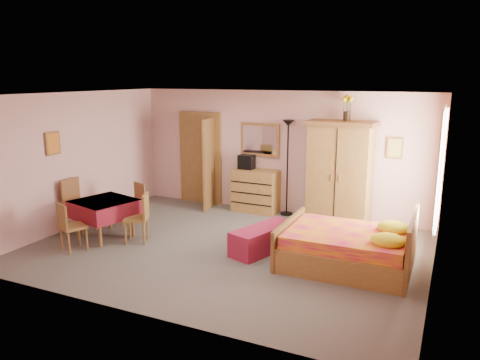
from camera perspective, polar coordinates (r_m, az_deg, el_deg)
The scene contains 23 objects.
floor at distance 8.11m, azimuth -1.55°, elevation -8.31°, with size 6.50×6.50×0.00m, color #625E56.
ceiling at distance 7.59m, azimuth -1.67°, elevation 10.37°, with size 6.50×6.50×0.00m, color brown.
wall_back at distance 10.01m, azimuth 4.79°, elevation 3.38°, with size 6.50×0.10×2.60m, color #E1A7A3.
wall_front at distance 5.69m, azimuth -12.92°, elevation -4.00°, with size 6.50×0.10×2.60m, color #E1A7A3.
wall_left at distance 9.62m, azimuth -19.23°, elevation 2.34°, with size 0.10×5.00×2.60m, color #E1A7A3.
wall_right at distance 6.97m, azimuth 23.08°, elevation -1.65°, with size 0.10×5.00×2.60m, color #E1A7A3.
doorway at distance 10.82m, azimuth -4.79°, elevation 2.59°, with size 1.06×0.12×2.15m, color #9E6B35.
window at distance 8.12m, azimuth 23.23°, elevation 1.31°, with size 0.08×1.40×1.95m, color white.
picture_left at distance 9.13m, azimuth -21.87°, elevation 4.17°, with size 0.04×0.32×0.42m, color orange.
picture_back at distance 9.41m, azimuth 18.34°, elevation 3.74°, with size 0.30×0.04×0.40m, color #D8BF59.
chest_of_drawers at distance 10.12m, azimuth 1.92°, elevation -1.33°, with size 0.98×0.49×0.92m, color #AC793A.
wall_mirror at distance 10.11m, azimuth 2.44°, elevation 4.93°, with size 0.91×0.05×0.72m, color silver.
stereo at distance 10.10m, azimuth 0.80°, elevation 2.21°, with size 0.33×0.24×0.30m, color black.
floor_lamp at distance 9.83m, azimuth 5.79°, elevation 1.45°, with size 0.26×0.26×2.01m, color black.
wardrobe at distance 9.36m, azimuth 12.05°, elevation 0.79°, with size 1.31×0.67×2.05m, color #A17336.
sunflower_vase at distance 9.28m, azimuth 12.94°, elevation 8.59°, with size 0.20×0.20×0.50m, color yellow.
bed at distance 7.44m, azimuth 12.92°, elevation -6.86°, with size 1.97×1.55×0.91m, color #D61457.
bench at distance 7.94m, azimuth 2.87°, elevation -7.17°, with size 0.47×1.26×0.42m, color maroon.
dining_table at distance 8.87m, azimuth -16.12°, elevation -4.58°, with size 0.96×0.96×0.70m, color maroon.
chair_south at distance 8.39m, azimuth -19.67°, elevation -5.33°, with size 0.38×0.38×0.83m, color olive.
chair_north at distance 9.36m, azimuth -12.95°, elevation -3.05°, with size 0.38×0.38×0.85m, color #9F6D36.
chair_west at distance 9.31m, azimuth -18.94°, elevation -2.99°, with size 0.46×0.46×1.01m, color olive.
chair_east at distance 8.49m, azimuth -12.56°, elevation -4.54°, with size 0.40×0.40×0.87m, color olive.
Camera 1 is at (3.38, -6.79, 2.89)m, focal length 35.00 mm.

